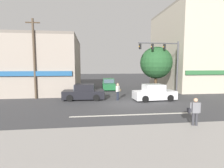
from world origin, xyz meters
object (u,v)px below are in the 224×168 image
object	(u,v)px
street_tree	(156,63)
sedan_parked_curbside	(84,93)
utility_pole_near_left	(34,58)
sedan_crossing_rightbound	(108,85)
sedan_waiting_far	(154,93)
pedestrian_foreground_with_bag	(195,111)
traffic_light_mast	(167,58)
pedestrian_mid_crossing	(118,91)

from	to	relation	value
street_tree	sedan_parked_curbside	bearing A→B (deg)	-158.87
street_tree	utility_pole_near_left	size ratio (longest dim) A/B	0.71
street_tree	sedan_parked_curbside	distance (m)	9.93
sedan_parked_curbside	sedan_crossing_rightbound	bearing A→B (deg)	66.16
sedan_parked_curbside	sedan_waiting_far	xyz separation A→B (m)	(6.91, -1.17, 0.00)
sedan_crossing_rightbound	pedestrian_foreground_with_bag	world-z (taller)	pedestrian_foreground_with_bag
utility_pole_near_left	traffic_light_mast	world-z (taller)	utility_pole_near_left
street_tree	pedestrian_foreground_with_bag	xyz separation A→B (m)	(-2.56, -12.37, -2.82)
street_tree	utility_pole_near_left	bearing A→B (deg)	-170.78
traffic_light_mast	sedan_parked_curbside	bearing A→B (deg)	-169.49
sedan_parked_curbside	pedestrian_mid_crossing	size ratio (longest dim) A/B	2.50
street_tree	sedan_crossing_rightbound	bearing A→B (deg)	144.47
street_tree	sedan_crossing_rightbound	size ratio (longest dim) A/B	1.38
sedan_waiting_far	pedestrian_foreground_with_bag	size ratio (longest dim) A/B	2.52
sedan_crossing_rightbound	sedan_waiting_far	bearing A→B (deg)	-66.86
utility_pole_near_left	sedan_waiting_far	size ratio (longest dim) A/B	1.92
street_tree	sedan_crossing_rightbound	world-z (taller)	street_tree
utility_pole_near_left	traffic_light_mast	distance (m)	14.47
street_tree	sedan_parked_curbside	xyz separation A→B (m)	(-8.81, -3.40, -3.06)
traffic_light_mast	pedestrian_mid_crossing	distance (m)	7.39
sedan_waiting_far	utility_pole_near_left	bearing A→B (deg)	168.87
sedan_parked_curbside	sedan_waiting_far	size ratio (longest dim) A/B	0.99
street_tree	sedan_waiting_far	size ratio (longest dim) A/B	1.37
street_tree	pedestrian_mid_crossing	xyz separation A→B (m)	(-5.45, -4.06, -2.82)
utility_pole_near_left	sedan_waiting_far	bearing A→B (deg)	-11.13
pedestrian_foreground_with_bag	traffic_light_mast	bearing A→B (deg)	73.23
sedan_parked_curbside	sedan_crossing_rightbound	xyz separation A→B (m)	(3.26, 7.37, 0.00)
sedan_waiting_far	pedestrian_mid_crossing	size ratio (longest dim) A/B	2.52
street_tree	pedestrian_mid_crossing	size ratio (longest dim) A/B	3.45
traffic_light_mast	sedan_crossing_rightbound	world-z (taller)	traffic_light_mast
utility_pole_near_left	pedestrian_foreground_with_bag	xyz separation A→B (m)	(11.23, -10.14, -3.24)
pedestrian_mid_crossing	sedan_waiting_far	bearing A→B (deg)	-8.27
traffic_light_mast	pedestrian_mid_crossing	size ratio (longest dim) A/B	3.71
sedan_parked_curbside	pedestrian_foreground_with_bag	world-z (taller)	pedestrian_foreground_with_bag
street_tree	sedan_crossing_rightbound	xyz separation A→B (m)	(-5.55, 3.96, -3.06)
sedan_parked_curbside	sedan_crossing_rightbound	distance (m)	8.05
street_tree	pedestrian_mid_crossing	bearing A→B (deg)	-143.33
pedestrian_foreground_with_bag	sedan_parked_curbside	bearing A→B (deg)	124.85
sedan_parked_curbside	sedan_crossing_rightbound	size ratio (longest dim) A/B	1.00
pedestrian_mid_crossing	pedestrian_foreground_with_bag	bearing A→B (deg)	-70.81
traffic_light_mast	sedan_crossing_rightbound	bearing A→B (deg)	137.98
sedan_waiting_far	pedestrian_mid_crossing	bearing A→B (deg)	171.73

